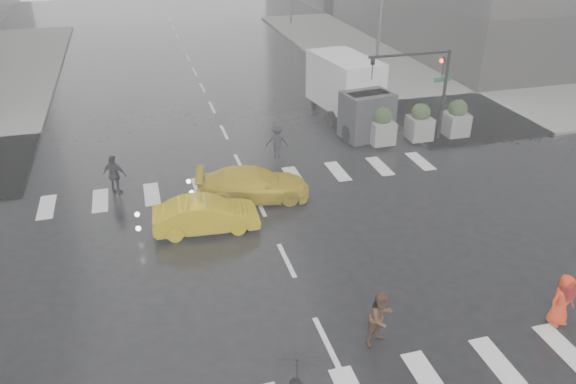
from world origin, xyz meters
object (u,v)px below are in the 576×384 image
object	(u,v)px
traffic_signal_pole	(427,78)
taxi_mid	(206,215)
pedestrian_brown	(381,318)
pedestrian_orange	(562,300)
box_truck	(350,91)

from	to	relation	value
traffic_signal_pole	taxi_mid	world-z (taller)	traffic_signal_pole
traffic_signal_pole	pedestrian_brown	xyz separation A→B (m)	(-7.64, -12.38, -2.41)
pedestrian_orange	box_truck	distance (m)	16.50
traffic_signal_pole	box_truck	distance (m)	4.44
pedestrian_brown	box_truck	distance (m)	16.70
traffic_signal_pole	pedestrian_brown	distance (m)	14.74
traffic_signal_pole	pedestrian_brown	bearing A→B (deg)	-121.69
traffic_signal_pole	taxi_mid	bearing A→B (deg)	-154.46
traffic_signal_pole	taxi_mid	distance (m)	12.74
traffic_signal_pole	pedestrian_brown	world-z (taller)	traffic_signal_pole
box_truck	pedestrian_orange	bearing A→B (deg)	-98.48
pedestrian_orange	box_truck	world-z (taller)	box_truck
traffic_signal_pole	taxi_mid	size ratio (longest dim) A/B	1.20
pedestrian_brown	taxi_mid	xyz separation A→B (m)	(-3.61, 7.00, -0.19)
pedestrian_orange	box_truck	size ratio (longest dim) A/B	0.25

